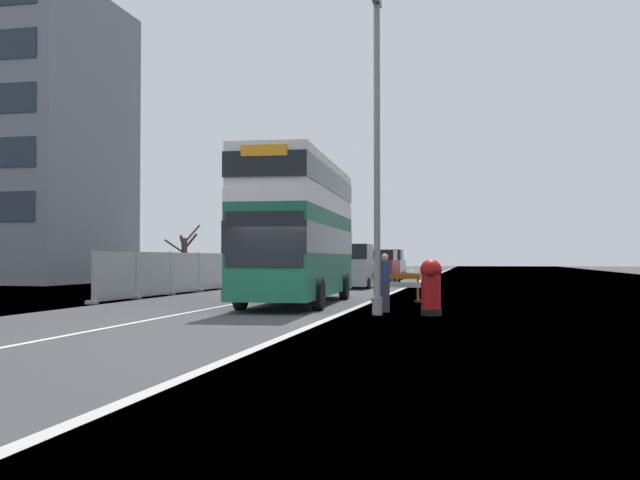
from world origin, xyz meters
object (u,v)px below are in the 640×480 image
object	(u,v)px
double_decker_bus	(299,229)
roadworks_barrier	(396,284)
lamppost_foreground	(377,164)
car_receding_mid	(383,268)
car_oncoming_near	(354,268)
car_receding_far	(391,265)
pedestrian_at_kerb	(385,283)
red_pillar_postbox	(431,285)

from	to	relation	value
double_decker_bus	roadworks_barrier	size ratio (longest dim) A/B	5.74
lamppost_foreground	car_receding_mid	world-z (taller)	lamppost_foreground
roadworks_barrier	car_oncoming_near	bearing A→B (deg)	106.19
roadworks_barrier	double_decker_bus	bearing A→B (deg)	-147.80
car_receding_far	car_oncoming_near	bearing A→B (deg)	-90.05
lamppost_foreground	pedestrian_at_kerb	bearing A→B (deg)	86.76
red_pillar_postbox	roadworks_barrier	xyz separation A→B (m)	(-1.66, 6.46, -0.21)
car_oncoming_near	car_receding_mid	distance (m)	7.63
car_receding_mid	car_receding_far	xyz separation A→B (m)	(-0.58, 9.96, 0.05)
car_receding_mid	pedestrian_at_kerb	distance (m)	25.39
roadworks_barrier	car_receding_far	world-z (taller)	car_receding_far
car_receding_mid	lamppost_foreground	bearing A→B (deg)	-83.27
lamppost_foreground	car_oncoming_near	world-z (taller)	lamppost_foreground
lamppost_foreground	red_pillar_postbox	size ratio (longest dim) A/B	5.73
red_pillar_postbox	car_receding_mid	distance (m)	26.66
lamppost_foreground	car_receding_far	bearing A→B (deg)	95.79
double_decker_bus	car_receding_far	bearing A→B (deg)	90.57
pedestrian_at_kerb	car_oncoming_near	bearing A→B (deg)	102.11
car_receding_mid	pedestrian_at_kerb	world-z (taller)	car_receding_mid
car_oncoming_near	car_receding_far	size ratio (longest dim) A/B	1.10
car_oncoming_near	red_pillar_postbox	bearing A→B (deg)	-74.41
car_receding_mid	pedestrian_at_kerb	size ratio (longest dim) A/B	2.59
car_oncoming_near	car_receding_mid	xyz separation A→B (m)	(0.59, 7.60, -0.09)
red_pillar_postbox	roadworks_barrier	bearing A→B (deg)	104.43
lamppost_foreground	car_oncoming_near	bearing A→B (deg)	101.15
roadworks_barrier	car_oncoming_near	size ratio (longest dim) A/B	0.41
roadworks_barrier	car_oncoming_near	world-z (taller)	car_oncoming_near
car_oncoming_near	pedestrian_at_kerb	bearing A→B (deg)	-77.89
lamppost_foreground	red_pillar_postbox	distance (m)	3.74
car_oncoming_near	pedestrian_at_kerb	world-z (taller)	car_oncoming_near
pedestrian_at_kerb	car_receding_mid	bearing A→B (deg)	97.20
car_receding_far	lamppost_foreground	bearing A→B (deg)	-84.21
red_pillar_postbox	pedestrian_at_kerb	xyz separation A→B (m)	(-1.43, 1.07, 0.01)
car_oncoming_near	double_decker_bus	bearing A→B (deg)	-88.67
red_pillar_postbox	car_receding_mid	size ratio (longest dim) A/B	0.35
car_receding_mid	red_pillar_postbox	bearing A→B (deg)	-80.04
double_decker_bus	car_oncoming_near	size ratio (longest dim) A/B	2.36
red_pillar_postbox	pedestrian_at_kerb	world-z (taller)	pedestrian_at_kerb
pedestrian_at_kerb	roadworks_barrier	bearing A→B (deg)	92.46
red_pillar_postbox	lamppost_foreground	bearing A→B (deg)	-174.67
red_pillar_postbox	car_receding_far	distance (m)	36.59
lamppost_foreground	roadworks_barrier	bearing A→B (deg)	91.42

